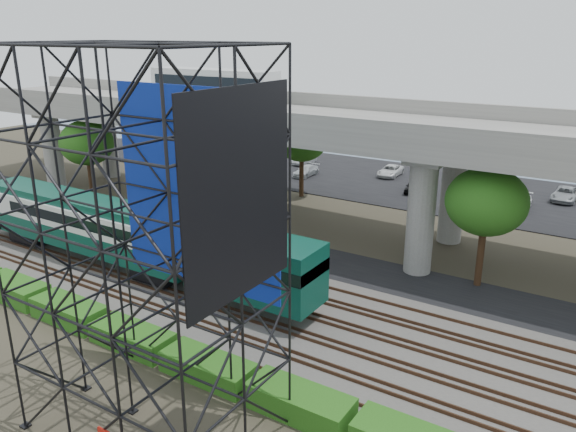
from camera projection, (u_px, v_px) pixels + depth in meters
The scene contains 13 objects.
ground at pixel (177, 308), 32.77m from camera, with size 140.00×140.00×0.00m, color #474233.
ballast_bed at pixel (200, 294), 34.34m from camera, with size 90.00×12.00×0.20m, color slate.
service_road at pixel (276, 251), 41.17m from camera, with size 90.00×5.00×0.08m, color black.
parking_lot at pixel (397, 182), 60.01m from camera, with size 90.00×18.00×0.08m, color black.
harbor_water at pixel (458, 148), 77.66m from camera, with size 140.00×40.00×0.03m, color slate.
rail_tracks at pixel (199, 291), 34.28m from camera, with size 90.00×9.52×0.16m.
commuter_train at pixel (109, 228), 37.41m from camera, with size 29.30×3.06×4.30m.
overpass at pixel (307, 129), 43.39m from camera, with size 80.00×12.00×12.40m.
scaffold_tower at pixel (144, 256), 20.74m from camera, with size 9.36×6.36×15.00m.
hedge_strip at pixel (132, 337), 28.63m from camera, with size 34.60×1.80×1.20m.
trees at pixel (267, 156), 46.36m from camera, with size 40.94×16.94×7.69m.
suv at pixel (95, 205), 49.71m from camera, with size 2.36×5.11×1.42m, color black.
parked_cars at pixel (403, 178), 59.24m from camera, with size 38.01×9.38×1.27m.
Camera 1 is at (21.27, -21.36, 15.37)m, focal length 35.00 mm.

